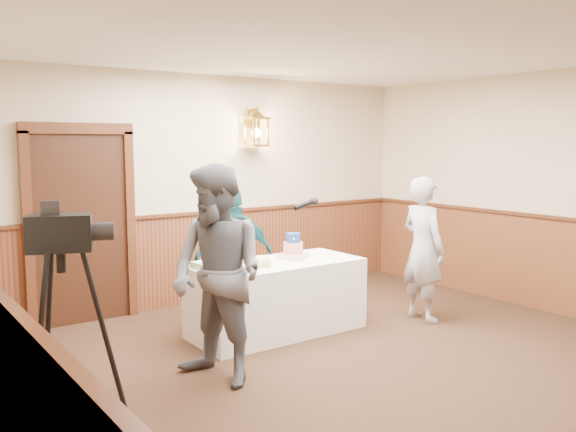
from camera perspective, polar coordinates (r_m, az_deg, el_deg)
name	(u,v)px	position (r m, az deg, el deg)	size (l,w,h in m)	color
ground	(418,390)	(5.21, 12.11, -15.62)	(7.00, 7.00, 0.00)	black
room_shell	(377,198)	(5.11, 8.36, 1.66)	(6.02, 7.02, 2.81)	beige
display_table	(277,297)	(6.41, -1.05, -7.61)	(1.80, 0.80, 0.75)	white
tiered_cake	(293,248)	(6.50, 0.48, -3.06)	(0.34, 0.34, 0.27)	beige
sheet_cake_yellow	(249,262)	(6.12, -3.66, -4.34)	(0.39, 0.30, 0.08)	#D0D27D
sheet_cake_green	(209,265)	(6.06, -7.39, -4.55)	(0.30, 0.24, 0.07)	#90CA8F
interviewer	(218,275)	(5.02, -6.57, -5.49)	(1.61, 1.03, 1.81)	#595C64
baker	(423,249)	(6.93, 12.52, -3.02)	(0.59, 0.39, 1.61)	#A0A0A5
assistant_p	(234,256)	(6.63, -5.06, -3.78)	(0.88, 0.37, 1.51)	#0F454D
tv_camera_rig	(65,350)	(4.14, -20.13, -11.66)	(0.60, 0.57, 1.55)	black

